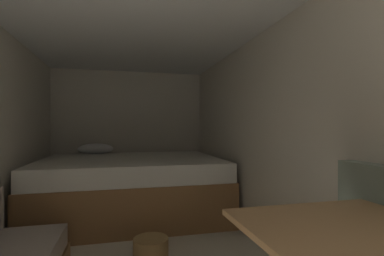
{
  "coord_description": "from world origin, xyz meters",
  "views": [
    {
      "loc": [
        -0.13,
        -0.5,
        1.16
      ],
      "look_at": [
        0.6,
        2.41,
        1.16
      ],
      "focal_mm": 26.43,
      "sensor_mm": 36.0,
      "label": 1
    }
  ],
  "objects": [
    {
      "name": "bed",
      "position": [
        -0.0,
        3.39,
        0.38
      ],
      "size": [
        2.32,
        1.84,
        0.92
      ],
      "color": "olive",
      "rests_on": "ground"
    },
    {
      "name": "wall_right",
      "position": [
        1.24,
        1.86,
        1.05
      ],
      "size": [
        0.05,
        4.98,
        2.1
      ],
      "primitive_type": "cube",
      "color": "beige",
      "rests_on": "ground"
    },
    {
      "name": "ceiling_slab",
      "position": [
        0.0,
        1.86,
        2.13
      ],
      "size": [
        2.54,
        4.98,
        0.05
      ],
      "primitive_type": "cube",
      "color": "white",
      "rests_on": "wall_left"
    },
    {
      "name": "wicker_basket",
      "position": [
        0.12,
        1.96,
        0.1
      ],
      "size": [
        0.3,
        0.3,
        0.2
      ],
      "color": "olive",
      "rests_on": "ground"
    },
    {
      "name": "wall_back",
      "position": [
        0.0,
        4.38,
        1.05
      ],
      "size": [
        2.54,
        0.05,
        2.1
      ],
      "primitive_type": "cube",
      "color": "beige",
      "rests_on": "ground"
    },
    {
      "name": "dinette_table",
      "position": [
        0.7,
        0.36,
        0.69
      ],
      "size": [
        0.77,
        0.71,
        0.78
      ],
      "color": "#9E7247",
      "rests_on": "ground"
    }
  ]
}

